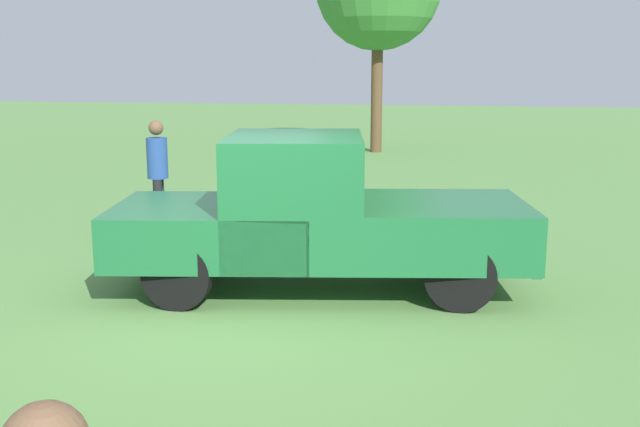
{
  "coord_description": "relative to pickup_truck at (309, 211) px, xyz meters",
  "views": [
    {
      "loc": [
        2.13,
        -7.4,
        2.61
      ],
      "look_at": [
        0.63,
        0.97,
        0.9
      ],
      "focal_mm": 42.31,
      "sensor_mm": 36.0,
      "label": 1
    }
  ],
  "objects": [
    {
      "name": "pickup_truck",
      "position": [
        0.0,
        0.0,
        0.0
      ],
      "size": [
        4.95,
        2.54,
        1.8
      ],
      "rotation": [
        0.0,
        0.0,
        0.16
      ],
      "color": "black",
      "rests_on": "ground_plane"
    },
    {
      "name": "ground_plane",
      "position": [
        -0.51,
        -0.95,
        -0.93
      ],
      "size": [
        80.0,
        80.0,
        0.0
      ],
      "primitive_type": "plane",
      "color": "#5B8C47"
    },
    {
      "name": "person_bystander",
      "position": [
        -2.91,
        2.62,
        0.06
      ],
      "size": [
        0.38,
        0.38,
        1.74
      ],
      "rotation": [
        0.0,
        0.0,
        0.23
      ],
      "color": "black",
      "rests_on": "ground_plane"
    }
  ]
}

